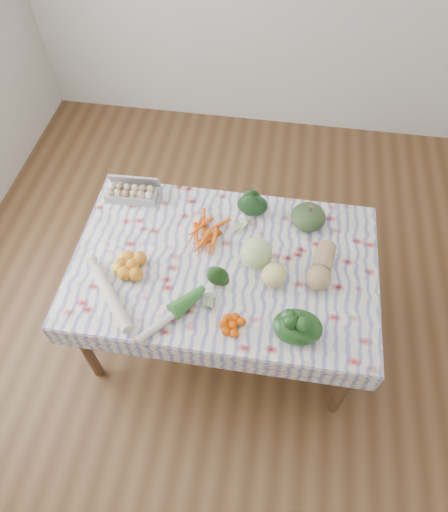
{
  "coord_description": "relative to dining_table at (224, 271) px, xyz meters",
  "views": [
    {
      "loc": [
        0.22,
        -1.41,
        2.79
      ],
      "look_at": [
        0.0,
        0.0,
        0.82
      ],
      "focal_mm": 32.0,
      "sensor_mm": 36.0,
      "label": 1
    }
  ],
  "objects": [
    {
      "name": "kabocha_squash",
      "position": [
        0.43,
        0.34,
        0.15
      ],
      "size": [
        0.24,
        0.24,
        0.13
      ],
      "primitive_type": "ellipsoid",
      "rotation": [
        0.0,
        0.0,
        -0.21
      ],
      "color": "#364C27",
      "rests_on": "tablecloth"
    },
    {
      "name": "daikon",
      "position": [
        -0.53,
        -0.33,
        0.12
      ],
      "size": [
        0.33,
        0.38,
        0.06
      ],
      "primitive_type": "cylinder",
      "rotation": [
        1.57,
        0.0,
        0.69
      ],
      "color": "silver",
      "rests_on": "tablecloth"
    },
    {
      "name": "dining_table",
      "position": [
        0.0,
        0.0,
        0.0
      ],
      "size": [
        1.6,
        1.0,
        0.75
      ],
      "color": "brown",
      "rests_on": "ground"
    },
    {
      "name": "butternut_squash",
      "position": [
        0.52,
        0.01,
        0.15
      ],
      "size": [
        0.19,
        0.31,
        0.13
      ],
      "primitive_type": "ellipsoid",
      "rotation": [
        0.0,
        0.0,
        -0.2
      ],
      "color": "tan",
      "rests_on": "tablecloth"
    },
    {
      "name": "orange_cluster",
      "position": [
        -0.48,
        -0.12,
        0.12
      ],
      "size": [
        0.25,
        0.25,
        0.08
      ],
      "primitive_type": "cube",
      "rotation": [
        0.0,
        0.0,
        0.06
      ],
      "color": "orange",
      "rests_on": "tablecloth"
    },
    {
      "name": "ground",
      "position": [
        0.0,
        0.0,
        -0.68
      ],
      "size": [
        4.5,
        4.5,
        0.0
      ],
      "primitive_type": "plane",
      "color": "#55361D",
      "rests_on": "ground"
    },
    {
      "name": "mandarin_cluster",
      "position": [
        0.1,
        -0.38,
        0.11
      ],
      "size": [
        0.2,
        0.2,
        0.05
      ],
      "primitive_type": "cube",
      "rotation": [
        0.0,
        0.0,
        -0.35
      ],
      "color": "#DC4D01",
      "rests_on": "tablecloth"
    },
    {
      "name": "carrot_bunch",
      "position": [
        -0.13,
        0.15,
        0.11
      ],
      "size": [
        0.31,
        0.29,
        0.04
      ],
      "primitive_type": "cube",
      "rotation": [
        0.0,
        0.0,
        -0.38
      ],
      "color": "#EB5C10",
      "rests_on": "tablecloth"
    },
    {
      "name": "egg_carton",
      "position": [
        -0.62,
        0.38,
        0.12
      ],
      "size": [
        0.31,
        0.14,
        0.08
      ],
      "primitive_type": "cube",
      "rotation": [
        0.0,
        0.0,
        0.05
      ],
      "color": "#9E9D99",
      "rests_on": "tablecloth"
    },
    {
      "name": "grapefruit",
      "position": [
        0.28,
        -0.09,
        0.15
      ],
      "size": [
        0.15,
        0.15,
        0.13
      ],
      "primitive_type": "sphere",
      "rotation": [
        0.0,
        0.0,
        0.15
      ],
      "color": "#ECDC79",
      "rests_on": "tablecloth"
    },
    {
      "name": "leek",
      "position": [
        -0.21,
        -0.38,
        0.11
      ],
      "size": [
        0.3,
        0.35,
        0.05
      ],
      "primitive_type": "cylinder",
      "rotation": [
        1.57,
        0.0,
        -0.68
      ],
      "color": "beige",
      "rests_on": "tablecloth"
    },
    {
      "name": "cabbage",
      "position": [
        0.17,
        0.03,
        0.17
      ],
      "size": [
        0.21,
        0.21,
        0.17
      ],
      "primitive_type": "sphere",
      "rotation": [
        0.0,
        0.0,
        0.23
      ],
      "color": "#BBD986",
      "rests_on": "tablecloth"
    },
    {
      "name": "broccoli",
      "position": [
        -0.04,
        -0.18,
        0.14
      ],
      "size": [
        0.16,
        0.16,
        0.11
      ],
      "primitive_type": "ellipsoid",
      "rotation": [
        0.0,
        0.0,
        0.02
      ],
      "color": "#1B4113",
      "rests_on": "tablecloth"
    },
    {
      "name": "tablecloth",
      "position": [
        0.0,
        0.0,
        0.08
      ],
      "size": [
        1.66,
        1.06,
        0.01
      ],
      "primitive_type": "cube",
      "color": "white",
      "rests_on": "dining_table"
    },
    {
      "name": "spinach_bag",
      "position": [
        0.41,
        -0.36,
        0.14
      ],
      "size": [
        0.3,
        0.28,
        0.11
      ],
      "primitive_type": "ellipsoid",
      "rotation": [
        0.0,
        0.0,
        0.43
      ],
      "color": "#153714",
      "rests_on": "tablecloth"
    },
    {
      "name": "kale_bunch",
      "position": [
        0.09,
        0.33,
        0.16
      ],
      "size": [
        0.21,
        0.2,
        0.15
      ],
      "primitive_type": "ellipsoid",
      "rotation": [
        0.0,
        0.0,
        -0.42
      ],
      "color": "#193E1A",
      "rests_on": "tablecloth"
    }
  ]
}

